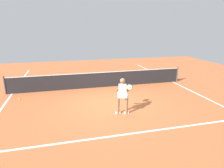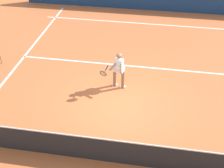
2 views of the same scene
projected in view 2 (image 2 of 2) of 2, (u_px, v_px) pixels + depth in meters
ground_plane at (118, 106)px, 11.76m from camera, size 26.23×26.23×0.00m
baseline_marking at (139, 23)px, 17.88m from camera, size 10.92×0.10×0.01m
service_line_marking at (128, 66)px, 14.09m from camera, size 9.92×0.10×0.01m
court_net at (105, 150)px, 9.28m from camera, size 10.60×0.08×1.03m
tennis_player at (118, 69)px, 12.28m from camera, size 0.94×0.89×1.55m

